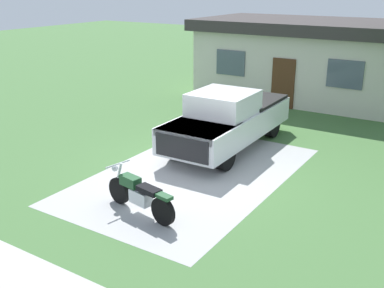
# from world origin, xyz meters

# --- Properties ---
(ground_plane) EXTENTS (80.00, 80.00, 0.00)m
(ground_plane) POSITION_xyz_m (0.00, 0.00, 0.00)
(ground_plane) COLOR #436C39
(driveway_pad) EXTENTS (4.65, 7.56, 0.01)m
(driveway_pad) POSITION_xyz_m (0.00, 0.00, 0.00)
(driveway_pad) COLOR #A6A6A6
(driveway_pad) RESTS_ON ground
(sidewalk_strip) EXTENTS (36.00, 1.80, 0.01)m
(sidewalk_strip) POSITION_xyz_m (0.00, -6.00, 0.00)
(sidewalk_strip) COLOR #AFAFAA
(sidewalk_strip) RESTS_ON ground
(motorcycle) EXTENTS (2.19, 0.79, 1.09)m
(motorcycle) POSITION_xyz_m (0.15, -2.58, 0.47)
(motorcycle) COLOR black
(motorcycle) RESTS_ON ground
(pickup_truck) EXTENTS (2.10, 5.66, 1.90)m
(pickup_truck) POSITION_xyz_m (-0.31, 2.64, 0.95)
(pickup_truck) COLOR black
(pickup_truck) RESTS_ON ground
(neighbor_house) EXTENTS (9.60, 5.60, 3.50)m
(neighbor_house) POSITION_xyz_m (-0.73, 10.72, 1.79)
(neighbor_house) COLOR beige
(neighbor_house) RESTS_ON ground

